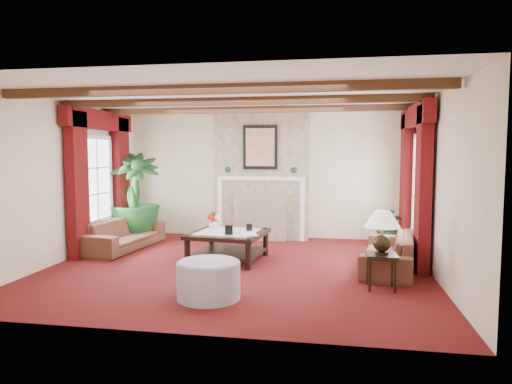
% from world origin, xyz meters
% --- Properties ---
extents(floor, '(6.00, 6.00, 0.00)m').
position_xyz_m(floor, '(0.00, 0.00, 0.00)').
color(floor, '#430C0D').
rests_on(floor, ground).
extents(ceiling, '(6.00, 6.00, 0.00)m').
position_xyz_m(ceiling, '(0.00, 0.00, 2.70)').
color(ceiling, white).
rests_on(ceiling, floor).
extents(back_wall, '(6.00, 0.02, 2.70)m').
position_xyz_m(back_wall, '(0.00, 2.75, 1.35)').
color(back_wall, beige).
rests_on(back_wall, ground).
extents(left_wall, '(0.02, 5.50, 2.70)m').
position_xyz_m(left_wall, '(-3.00, 0.00, 1.35)').
color(left_wall, beige).
rests_on(left_wall, ground).
extents(right_wall, '(0.02, 5.50, 2.70)m').
position_xyz_m(right_wall, '(3.00, 0.00, 1.35)').
color(right_wall, beige).
rests_on(right_wall, ground).
extents(ceiling_beams, '(6.00, 3.00, 0.12)m').
position_xyz_m(ceiling_beams, '(0.00, 0.00, 2.64)').
color(ceiling_beams, '#331E10').
rests_on(ceiling_beams, ceiling).
extents(fireplace, '(2.00, 0.52, 2.70)m').
position_xyz_m(fireplace, '(0.00, 2.55, 2.70)').
color(fireplace, tan).
rests_on(fireplace, ground).
extents(french_door_left, '(0.10, 1.10, 2.16)m').
position_xyz_m(french_door_left, '(-2.97, 1.00, 2.13)').
color(french_door_left, white).
rests_on(french_door_left, ground).
extents(french_door_right, '(0.10, 1.10, 2.16)m').
position_xyz_m(french_door_right, '(2.97, 1.00, 2.13)').
color(french_door_right, white).
rests_on(french_door_right, ground).
extents(curtains_left, '(0.20, 2.40, 2.55)m').
position_xyz_m(curtains_left, '(-2.86, 1.00, 2.55)').
color(curtains_left, '#440909').
rests_on(curtains_left, ground).
extents(curtains_right, '(0.20, 2.40, 2.55)m').
position_xyz_m(curtains_right, '(2.86, 1.00, 2.55)').
color(curtains_right, '#440909').
rests_on(curtains_right, ground).
extents(sofa_left, '(2.09, 0.97, 0.77)m').
position_xyz_m(sofa_left, '(-2.44, 1.00, 0.39)').
color(sofa_left, '#3C1018').
rests_on(sofa_left, ground).
extents(sofa_right, '(2.08, 1.15, 0.75)m').
position_xyz_m(sofa_right, '(2.38, 0.30, 0.37)').
color(sofa_right, '#3C1018').
rests_on(sofa_right, ground).
extents(potted_palm, '(2.69, 2.77, 1.03)m').
position_xyz_m(potted_palm, '(-2.56, 1.77, 0.52)').
color(potted_palm, black).
rests_on(potted_palm, ground).
extents(small_plant, '(1.49, 1.49, 0.62)m').
position_xyz_m(small_plant, '(2.61, 1.99, 0.31)').
color(small_plant, black).
rests_on(small_plant, ground).
extents(coffee_table, '(1.33, 1.33, 0.49)m').
position_xyz_m(coffee_table, '(-0.25, 0.44, 0.24)').
color(coffee_table, black).
rests_on(coffee_table, ground).
extents(side_table, '(0.48, 0.48, 0.48)m').
position_xyz_m(side_table, '(2.17, -0.81, 0.24)').
color(side_table, black).
rests_on(side_table, ground).
extents(ottoman, '(0.80, 0.80, 0.47)m').
position_xyz_m(ottoman, '(-0.02, -1.60, 0.23)').
color(ottoman, '#A09CB0').
rests_on(ottoman, ground).
extents(table_lamp, '(0.48, 0.48, 0.60)m').
position_xyz_m(table_lamp, '(2.17, -0.81, 0.78)').
color(table_lamp, black).
rests_on(table_lamp, side_table).
extents(flower_vase, '(0.30, 0.30, 0.17)m').
position_xyz_m(flower_vase, '(-0.59, 0.75, 0.57)').
color(flower_vase, silver).
rests_on(flower_vase, coffee_table).
extents(book, '(0.24, 0.19, 0.31)m').
position_xyz_m(book, '(0.07, 0.12, 0.65)').
color(book, black).
rests_on(book, coffee_table).
extents(photo_frame_a, '(0.13, 0.05, 0.17)m').
position_xyz_m(photo_frame_a, '(-0.16, 0.11, 0.58)').
color(photo_frame_a, black).
rests_on(photo_frame_a, coffee_table).
extents(photo_frame_b, '(0.10, 0.02, 0.13)m').
position_xyz_m(photo_frame_b, '(0.10, 0.56, 0.56)').
color(photo_frame_b, black).
rests_on(photo_frame_b, coffee_table).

